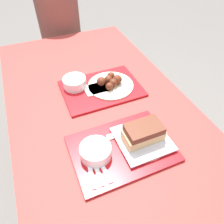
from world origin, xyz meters
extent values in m
plane|color=#605B56|center=(0.00, 0.00, 0.00)|extent=(12.00, 12.00, 0.00)
cube|color=maroon|center=(0.00, 0.00, 0.74)|extent=(0.86, 1.72, 0.04)
cylinder|color=maroon|center=(-0.37, 0.78, 0.36)|extent=(0.07, 0.07, 0.72)
cylinder|color=maroon|center=(0.37, 0.78, 0.36)|extent=(0.07, 0.07, 0.72)
cube|color=maroon|center=(0.00, 1.08, 0.46)|extent=(0.81, 0.28, 0.04)
cylinder|color=maroon|center=(-0.35, 1.08, 0.22)|extent=(0.06, 0.06, 0.44)
cylinder|color=maroon|center=(0.35, 1.08, 0.22)|extent=(0.06, 0.06, 0.44)
cube|color=#B21419|center=(-0.01, -0.23, 0.76)|extent=(0.40, 0.29, 0.01)
cube|color=#B21419|center=(0.05, 0.16, 0.76)|extent=(0.40, 0.29, 0.01)
cylinder|color=white|center=(-0.12, -0.22, 0.79)|extent=(0.12, 0.12, 0.05)
cylinder|color=beige|center=(-0.12, -0.22, 0.81)|extent=(0.11, 0.11, 0.01)
cylinder|color=beige|center=(0.08, -0.23, 0.77)|extent=(0.21, 0.21, 0.01)
cube|color=silver|center=(0.08, -0.23, 0.78)|extent=(0.21, 0.21, 0.01)
cube|color=#DBB275|center=(0.08, -0.23, 0.81)|extent=(0.16, 0.09, 0.04)
cube|color=#562819|center=(0.08, -0.23, 0.84)|extent=(0.14, 0.09, 0.03)
cube|color=white|center=(-0.14, -0.27, 0.77)|extent=(0.03, 0.17, 0.00)
cube|color=white|center=(-0.12, -0.27, 0.77)|extent=(0.03, 0.17, 0.00)
cube|color=white|center=(-0.16, -0.27, 0.77)|extent=(0.04, 0.17, 0.00)
cube|color=#A59E93|center=(-0.03, -0.17, 0.77)|extent=(0.04, 0.03, 0.01)
cylinder|color=white|center=(-0.07, 0.22, 0.79)|extent=(0.12, 0.12, 0.05)
cylinder|color=beige|center=(-0.07, 0.22, 0.81)|extent=(0.11, 0.11, 0.01)
cylinder|color=beige|center=(0.10, 0.16, 0.77)|extent=(0.24, 0.24, 0.01)
sphere|color=#562314|center=(0.14, 0.15, 0.80)|extent=(0.05, 0.05, 0.05)
sphere|color=#562314|center=(0.12, 0.20, 0.80)|extent=(0.04, 0.04, 0.04)
sphere|color=#562314|center=(0.10, 0.17, 0.80)|extent=(0.04, 0.04, 0.04)
sphere|color=#562314|center=(0.05, 0.17, 0.80)|extent=(0.05, 0.05, 0.05)
sphere|color=#562314|center=(0.08, 0.12, 0.80)|extent=(0.04, 0.04, 0.04)
sphere|color=#562314|center=(0.11, 0.14, 0.80)|extent=(0.04, 0.04, 0.04)
cube|color=white|center=(0.02, 0.16, 0.77)|extent=(0.13, 0.09, 0.01)
cylinder|color=brown|center=(0.04, 1.08, 0.75)|extent=(0.33, 0.33, 0.55)
camera|label=1|loc=(-0.25, -0.69, 1.48)|focal=35.00mm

